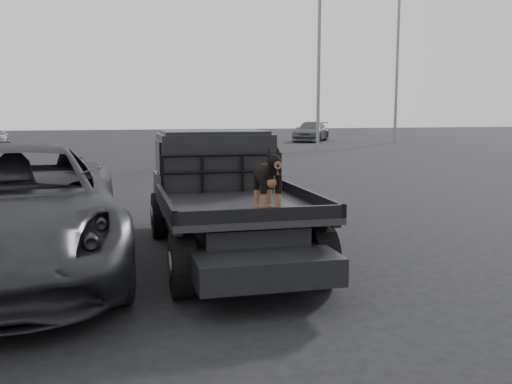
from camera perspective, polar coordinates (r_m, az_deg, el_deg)
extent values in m
plane|color=black|center=(6.81, 4.18, -9.97)|extent=(120.00, 120.00, 0.00)
imported|color=#28282D|center=(8.08, -23.30, -1.62)|extent=(3.14, 6.18, 1.67)
imported|color=#4B4C51|center=(40.10, 5.55, 6.04)|extent=(4.04, 4.98, 1.35)
cylinder|color=slate|center=(31.50, 6.35, 15.88)|extent=(0.18, 0.18, 12.77)
cylinder|color=slate|center=(39.22, 14.00, 14.22)|extent=(0.18, 0.18, 12.87)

